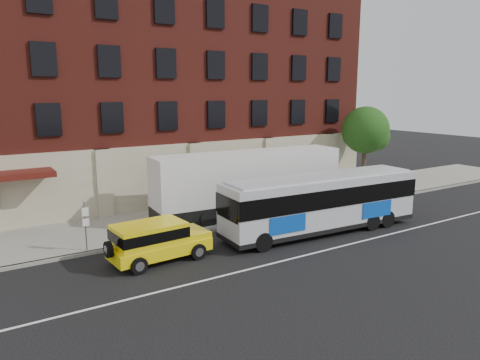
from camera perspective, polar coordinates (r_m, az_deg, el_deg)
ground at (r=21.17m, az=9.17°, el=-9.72°), size 120.00×120.00×0.00m
sidewalk at (r=28.15m, az=-3.07°, el=-4.15°), size 60.00×6.00×0.15m
kerb at (r=25.68m, az=0.24°, el=-5.64°), size 60.00×0.25×0.15m
lane_line at (r=21.52m, az=8.28°, el=-9.33°), size 60.00×0.12×0.01m
building at (r=34.28m, az=-9.86°, el=11.13°), size 30.00×12.10×15.00m
sign_pole at (r=22.21m, az=-18.85°, el=-5.25°), size 0.30×0.20×2.50m
street_tree at (r=36.24m, az=15.55°, el=5.85°), size 3.60×3.60×6.20m
city_bus at (r=24.58m, az=10.28°, el=-2.61°), size 11.54×3.14×3.13m
yellow_suv at (r=20.59m, az=-10.60°, el=-7.34°), size 4.77×2.29×1.80m
shipping_container at (r=27.32m, az=1.10°, el=-0.58°), size 11.92×3.21×3.93m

